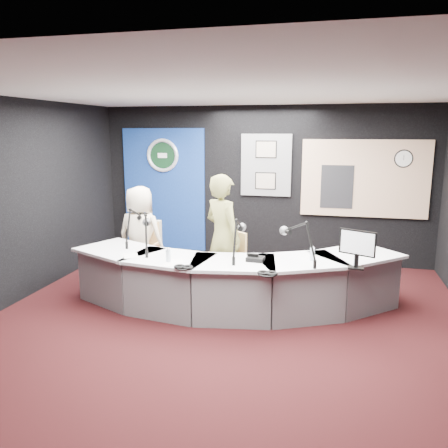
% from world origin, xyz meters
% --- Properties ---
extents(ground, '(6.00, 6.00, 0.00)m').
position_xyz_m(ground, '(0.00, 0.00, 0.00)').
color(ground, black).
rests_on(ground, ground).
extents(ceiling, '(6.00, 6.00, 0.02)m').
position_xyz_m(ceiling, '(0.00, 0.00, 2.80)').
color(ceiling, silver).
rests_on(ceiling, ground).
extents(wall_back, '(6.00, 0.02, 2.80)m').
position_xyz_m(wall_back, '(0.00, 3.00, 1.40)').
color(wall_back, black).
rests_on(wall_back, ground).
extents(wall_front, '(6.00, 0.02, 2.80)m').
position_xyz_m(wall_front, '(0.00, -3.00, 1.40)').
color(wall_front, black).
rests_on(wall_front, ground).
extents(wall_left, '(0.02, 6.00, 2.80)m').
position_xyz_m(wall_left, '(-3.00, 0.00, 1.40)').
color(wall_left, black).
rests_on(wall_left, ground).
extents(broadcast_desk, '(4.50, 1.90, 0.75)m').
position_xyz_m(broadcast_desk, '(-0.05, 0.55, 0.38)').
color(broadcast_desk, silver).
rests_on(broadcast_desk, ground).
extents(backdrop_panel, '(1.60, 0.05, 2.30)m').
position_xyz_m(backdrop_panel, '(-1.90, 2.97, 1.25)').
color(backdrop_panel, navy).
rests_on(backdrop_panel, wall_back).
extents(agency_seal, '(0.63, 0.07, 0.63)m').
position_xyz_m(agency_seal, '(-1.90, 2.93, 1.90)').
color(agency_seal, silver).
rests_on(agency_seal, backdrop_panel).
extents(seal_center, '(0.48, 0.01, 0.48)m').
position_xyz_m(seal_center, '(-1.90, 2.94, 1.90)').
color(seal_center, black).
rests_on(seal_center, backdrop_panel).
extents(pinboard, '(0.90, 0.04, 1.10)m').
position_xyz_m(pinboard, '(0.05, 2.97, 1.75)').
color(pinboard, slate).
rests_on(pinboard, wall_back).
extents(framed_photo_upper, '(0.34, 0.02, 0.27)m').
position_xyz_m(framed_photo_upper, '(0.05, 2.94, 2.03)').
color(framed_photo_upper, gray).
rests_on(framed_photo_upper, pinboard).
extents(framed_photo_lower, '(0.34, 0.02, 0.27)m').
position_xyz_m(framed_photo_lower, '(0.05, 2.94, 1.47)').
color(framed_photo_lower, gray).
rests_on(framed_photo_lower, pinboard).
extents(booth_window_frame, '(2.12, 0.06, 1.32)m').
position_xyz_m(booth_window_frame, '(1.75, 2.97, 1.55)').
color(booth_window_frame, tan).
rests_on(booth_window_frame, wall_back).
extents(booth_glow, '(2.00, 0.02, 1.20)m').
position_xyz_m(booth_glow, '(1.75, 2.96, 1.55)').
color(booth_glow, '#D9C289').
rests_on(booth_glow, booth_window_frame).
extents(equipment_rack, '(0.55, 0.02, 0.75)m').
position_xyz_m(equipment_rack, '(1.30, 2.94, 1.40)').
color(equipment_rack, black).
rests_on(equipment_rack, booth_window_frame).
extents(wall_clock, '(0.28, 0.01, 0.28)m').
position_xyz_m(wall_clock, '(2.35, 2.94, 1.90)').
color(wall_clock, white).
rests_on(wall_clock, booth_window_frame).
extents(armchair_left, '(0.52, 0.52, 0.91)m').
position_xyz_m(armchair_left, '(-1.61, 1.17, 0.45)').
color(armchair_left, tan).
rests_on(armchair_left, ground).
extents(armchair_right, '(0.79, 0.79, 1.02)m').
position_xyz_m(armchair_right, '(-0.23, 0.86, 0.51)').
color(armchair_right, tan).
rests_on(armchair_right, ground).
extents(draped_jacket, '(0.50, 0.11, 0.70)m').
position_xyz_m(draped_jacket, '(-1.63, 1.42, 0.62)').
color(draped_jacket, gray).
rests_on(draped_jacket, armchair_left).
extents(person_man, '(0.79, 0.55, 1.54)m').
position_xyz_m(person_man, '(-1.61, 1.17, 0.77)').
color(person_man, beige).
rests_on(person_man, ground).
extents(person_woman, '(0.77, 0.73, 1.78)m').
position_xyz_m(person_woman, '(-0.23, 0.86, 0.89)').
color(person_woman, olive).
rests_on(person_woman, ground).
extents(computer_monitor, '(0.40, 0.20, 0.29)m').
position_xyz_m(computer_monitor, '(1.53, 0.27, 1.07)').
color(computer_monitor, black).
rests_on(computer_monitor, broadcast_desk).
extents(desk_phone, '(0.23, 0.19, 0.05)m').
position_xyz_m(desk_phone, '(0.32, 0.31, 0.78)').
color(desk_phone, black).
rests_on(desk_phone, broadcast_desk).
extents(headphones_near, '(0.24, 0.24, 0.04)m').
position_xyz_m(headphones_near, '(0.55, -0.20, 0.77)').
color(headphones_near, black).
rests_on(headphones_near, broadcast_desk).
extents(headphones_far, '(0.20, 0.20, 0.03)m').
position_xyz_m(headphones_far, '(-0.45, -0.20, 0.77)').
color(headphones_far, black).
rests_on(headphones_far, broadcast_desk).
extents(paper_stack, '(0.30, 0.32, 0.00)m').
position_xyz_m(paper_stack, '(-1.31, 0.17, 0.75)').
color(paper_stack, white).
rests_on(paper_stack, broadcast_desk).
extents(notepad, '(0.25, 0.33, 0.00)m').
position_xyz_m(notepad, '(-0.66, -0.02, 0.75)').
color(notepad, white).
rests_on(notepad, broadcast_desk).
extents(boom_mic_a, '(0.16, 0.74, 0.60)m').
position_xyz_m(boom_mic_a, '(-1.53, 0.79, 1.05)').
color(boom_mic_a, black).
rests_on(boom_mic_a, broadcast_desk).
extents(boom_mic_b, '(0.36, 0.69, 0.60)m').
position_xyz_m(boom_mic_b, '(-1.18, 0.42, 1.05)').
color(boom_mic_b, black).
rests_on(boom_mic_b, broadcast_desk).
extents(boom_mic_c, '(0.16, 0.74, 0.60)m').
position_xyz_m(boom_mic_c, '(0.08, 0.38, 1.05)').
color(boom_mic_c, black).
rests_on(boom_mic_c, broadcast_desk).
extents(boom_mic_d, '(0.54, 0.58, 0.60)m').
position_xyz_m(boom_mic_d, '(0.85, 0.39, 1.05)').
color(boom_mic_d, black).
rests_on(boom_mic_d, broadcast_desk).
extents(water_bottles, '(2.33, 0.56, 0.18)m').
position_xyz_m(water_bottles, '(0.41, 0.26, 0.84)').
color(water_bottles, silver).
rests_on(water_bottles, broadcast_desk).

